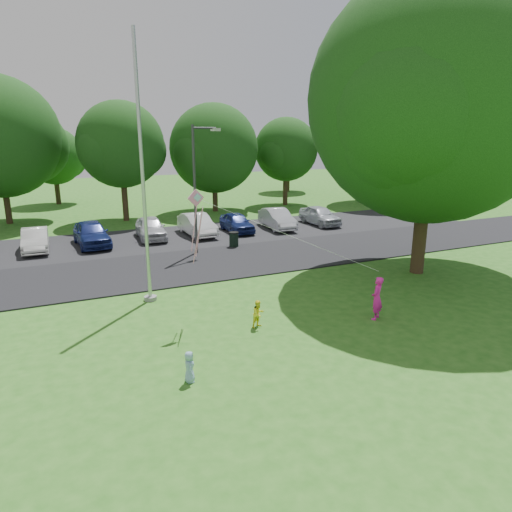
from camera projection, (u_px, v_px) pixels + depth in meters
name	position (u px, v px, depth m)	size (l,w,h in m)	color
ground	(287.00, 333.00, 15.18)	(120.00, 120.00, 0.00)	#2A671B
park_road	(203.00, 264.00, 23.08)	(60.00, 6.00, 0.06)	black
parking_strip	(171.00, 238.00, 28.79)	(42.00, 7.00, 0.06)	black
flagpole	(144.00, 196.00, 17.09)	(0.50, 0.50, 10.00)	#B7BABF
street_lamp	(198.00, 178.00, 24.29)	(1.83, 0.92, 6.86)	#3F3F44
trash_can	(234.00, 240.00, 26.44)	(0.57, 0.57, 0.90)	black
big_tree	(432.00, 106.00, 19.72)	(11.38, 10.84, 13.30)	#332316
tree_row	(160.00, 143.00, 35.62)	(64.35, 11.94, 10.88)	#332316
horizon_trees	(163.00, 155.00, 45.45)	(77.46, 7.20, 7.02)	#332316
parked_cars	(172.00, 227.00, 28.50)	(22.85, 4.66, 1.45)	silver
woman	(377.00, 298.00, 16.14)	(0.57, 0.38, 1.57)	#FA21AB
child_yellow	(258.00, 314.00, 15.54)	(0.47, 0.36, 0.96)	yellow
child_blue	(189.00, 367.00, 12.10)	(0.43, 0.28, 0.87)	#83ACC9
kite	(201.00, 213.00, 15.23)	(6.07, 2.77, 2.88)	pink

